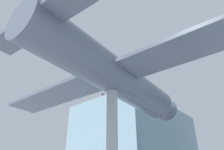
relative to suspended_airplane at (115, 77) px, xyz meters
The scene contains 1 object.
suspended_airplane is the anchor object (origin of this frame).
Camera 1 is at (6.23, -7.18, 1.57)m, focal length 35.00 mm.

